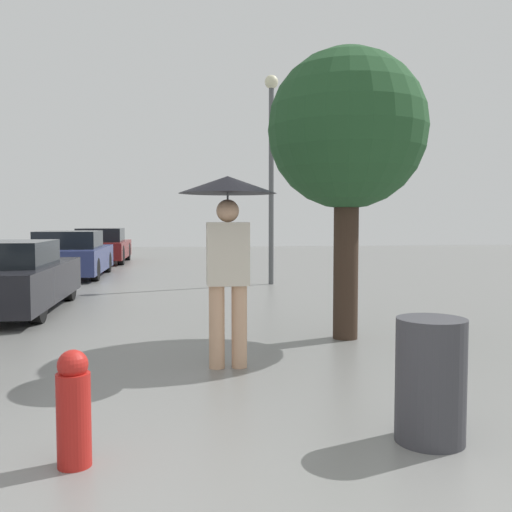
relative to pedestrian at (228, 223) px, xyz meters
The scene contains 8 objects.
pedestrian is the anchor object (origin of this frame).
parked_car_second 5.37m from the pedestrian, 129.99° to the left, with size 1.86×3.89×1.17m.
parked_car_third 10.49m from the pedestrian, 108.83° to the left, with size 1.78×3.88×1.22m.
parked_car_farthest 15.33m from the pedestrian, 102.21° to the left, with size 1.75×3.80×1.23m.
tree 2.33m from the pedestrian, 37.87° to the left, with size 2.00×2.00×3.65m.
street_lamp 7.83m from the pedestrian, 77.57° to the left, with size 0.32×0.32×4.87m.
trash_bin 2.67m from the pedestrian, 60.51° to the right, with size 0.47×0.47×0.85m.
fire_hydrant 2.73m from the pedestrian, 117.16° to the right, with size 0.21×0.21×0.73m.
Camera 1 is at (-0.45, -2.35, 1.51)m, focal length 40.00 mm.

